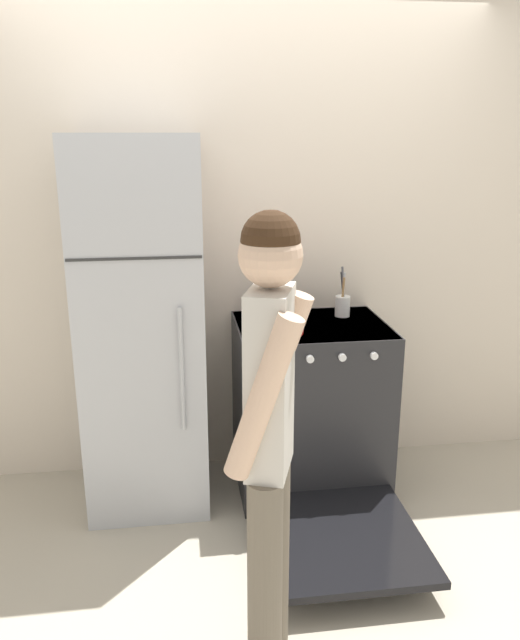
% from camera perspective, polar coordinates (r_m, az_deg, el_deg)
% --- Properties ---
extents(ground_plane, '(14.00, 14.00, 0.00)m').
position_cam_1_polar(ground_plane, '(3.82, -1.09, -12.50)').
color(ground_plane, '#B2A893').
extents(wall_back, '(10.00, 0.06, 2.55)m').
position_cam_1_polar(wall_back, '(3.41, -1.27, 6.80)').
color(wall_back, beige).
rests_on(wall_back, ground_plane).
extents(refrigerator, '(0.59, 0.63, 1.86)m').
position_cam_1_polar(refrigerator, '(3.15, -10.69, -0.75)').
color(refrigerator, '#B7BABF').
rests_on(refrigerator, ground_plane).
extents(stove_range, '(0.78, 1.35, 0.92)m').
position_cam_1_polar(stove_range, '(3.35, 4.73, -8.18)').
color(stove_range, '#232326').
rests_on(stove_range, ground_plane).
extents(dutch_oven_pot, '(0.26, 0.22, 0.17)m').
position_cam_1_polar(dutch_oven_pot, '(3.05, 2.09, 0.11)').
color(dutch_oven_pot, red).
rests_on(dutch_oven_pot, stove_range).
extents(tea_kettle, '(0.20, 0.16, 0.22)m').
position_cam_1_polar(tea_kettle, '(3.29, 1.59, 1.18)').
color(tea_kettle, silver).
rests_on(tea_kettle, stove_range).
extents(utensil_jar, '(0.08, 0.08, 0.27)m').
position_cam_1_polar(utensil_jar, '(3.37, 7.55, 1.45)').
color(utensil_jar, silver).
rests_on(utensil_jar, stove_range).
extents(person, '(0.34, 0.39, 1.65)m').
position_cam_1_polar(person, '(2.04, 0.88, -10.16)').
color(person, '#6B6051').
rests_on(person, ground_plane).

